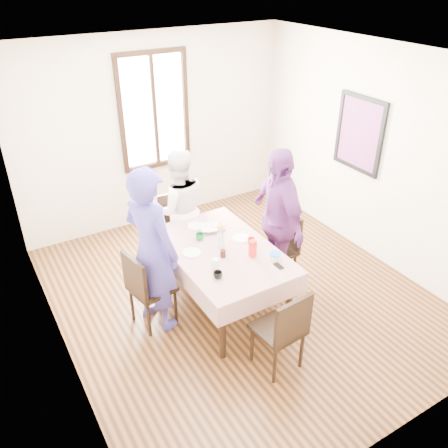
{
  "coord_description": "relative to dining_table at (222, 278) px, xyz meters",
  "views": [
    {
      "loc": [
        -2.4,
        -3.68,
        3.5
      ],
      "look_at": [
        -0.28,
        -0.12,
        1.1
      ],
      "focal_mm": 37.15,
      "sensor_mm": 36.0,
      "label": 1
    }
  ],
  "objects": [
    {
      "name": "plate_left",
      "position": [
        -0.31,
        0.1,
        0.39
      ],
      "size": [
        0.2,
        0.2,
        0.01
      ],
      "primitive_type": "cylinder",
      "color": "white",
      "rests_on": "tablecloth"
    },
    {
      "name": "juice_carton",
      "position": [
        0.21,
        -0.29,
        0.48
      ],
      "size": [
        0.06,
        0.06,
        0.19
      ],
      "primitive_type": "cube",
      "color": "red",
      "rests_on": "tablecloth"
    },
    {
      "name": "person_right",
      "position": [
        0.75,
        0.05,
        0.5
      ],
      "size": [
        0.57,
        1.08,
        1.75
      ],
      "primitive_type": "imported",
      "rotation": [
        0.0,
        0.0,
        -1.72
      ],
      "color": "#6D3079",
      "rests_on": "ground"
    },
    {
      "name": "person_left",
      "position": [
        -0.75,
        0.14,
        0.54
      ],
      "size": [
        0.65,
        0.78,
        1.83
      ],
      "primitive_type": "imported",
      "rotation": [
        0.0,
        0.0,
        1.94
      ],
      "color": "#43399C",
      "rests_on": "ground"
    },
    {
      "name": "back_wall",
      "position": [
        0.28,
        2.32,
        0.98
      ],
      "size": [
        4.0,
        0.0,
        4.0
      ],
      "primitive_type": "plane",
      "rotation": [
        1.57,
        0.0,
        0.0
      ],
      "color": "beige",
      "rests_on": "ground"
    },
    {
      "name": "ground",
      "position": [
        0.28,
        0.07,
        -0.38
      ],
      "size": [
        4.5,
        4.5,
        0.0
      ],
      "primitive_type": "plane",
      "color": "black",
      "rests_on": "ground"
    },
    {
      "name": "right_wall",
      "position": [
        2.28,
        0.07,
        0.98
      ],
      "size": [
        0.0,
        4.5,
        4.5
      ],
      "primitive_type": "plane",
      "rotation": [
        1.57,
        0.0,
        -1.57
      ],
      "color": "beige",
      "rests_on": "ground"
    },
    {
      "name": "flower_bunch",
      "position": [
        0.02,
        0.05,
        0.6
      ],
      "size": [
        0.09,
        0.09,
        0.1
      ],
      "primitive_type": null,
      "color": "yellow",
      "rests_on": "flower_vase"
    },
    {
      "name": "person_far",
      "position": [
        0.0,
        1.03,
        0.4
      ],
      "size": [
        0.86,
        0.73,
        1.55
      ],
      "primitive_type": "imported",
      "rotation": [
        0.0,
        0.0,
        2.94
      ],
      "color": "white",
      "rests_on": "ground"
    },
    {
      "name": "mug_flag",
      "position": [
        0.32,
        -0.09,
        0.43
      ],
      "size": [
        0.12,
        0.12,
        0.08
      ],
      "primitive_type": "imported",
      "rotation": [
        0.0,
        0.0,
        0.74
      ],
      "color": "red",
      "rests_on": "tablecloth"
    },
    {
      "name": "window_pane",
      "position": [
        0.28,
        2.31,
        1.27
      ],
      "size": [
        0.9,
        0.02,
        1.5
      ],
      "primitive_type": "cube",
      "color": "white",
      "rests_on": "back_wall"
    },
    {
      "name": "jam_jar",
      "position": [
        -0.07,
        -0.14,
        0.43
      ],
      "size": [
        0.06,
        0.06,
        0.08
      ],
      "primitive_type": "cylinder",
      "color": "black",
      "rests_on": "tablecloth"
    },
    {
      "name": "window_frame",
      "position": [
        0.28,
        2.3,
        1.27
      ],
      "size": [
        1.02,
        0.06,
        1.62
      ],
      "primitive_type": "cube",
      "color": "black",
      "rests_on": "back_wall"
    },
    {
      "name": "chair_near",
      "position": [
        0.0,
        -1.05,
        0.08
      ],
      "size": [
        0.45,
        0.45,
        0.91
      ],
      "primitive_type": "cube",
      "rotation": [
        0.0,
        0.0,
        0.08
      ],
      "color": "black",
      "rests_on": "ground"
    },
    {
      "name": "tablecloth",
      "position": [
        0.0,
        0.0,
        0.38
      ],
      "size": [
        1.05,
        1.64,
        0.01
      ],
      "primitive_type": "cube",
      "color": "#530509",
      "rests_on": "dining_table"
    },
    {
      "name": "plate_far",
      "position": [
        -0.01,
        0.57,
        0.39
      ],
      "size": [
        0.2,
        0.2,
        0.01
      ],
      "primitive_type": "cylinder",
      "color": "white",
      "rests_on": "tablecloth"
    },
    {
      "name": "smartphone",
      "position": [
        0.34,
        -0.58,
        0.39
      ],
      "size": [
        0.06,
        0.12,
        0.01
      ],
      "primitive_type": "cube",
      "color": "black",
      "rests_on": "tablecloth"
    },
    {
      "name": "dining_table",
      "position": [
        0.0,
        0.0,
        0.0
      ],
      "size": [
        0.93,
        1.52,
        0.75
      ],
      "primitive_type": "cube",
      "color": "black",
      "rests_on": "ground"
    },
    {
      "name": "butter_tub",
      "position": [
        0.38,
        -0.45,
        0.42
      ],
      "size": [
        0.12,
        0.12,
        0.06
      ],
      "primitive_type": "cylinder",
      "color": "white",
      "rests_on": "tablecloth"
    },
    {
      "name": "drinking_glass",
      "position": [
        -0.23,
        -0.27,
        0.44
      ],
      "size": [
        0.07,
        0.07,
        0.1
      ],
      "primitive_type": "cylinder",
      "color": "silver",
      "rests_on": "tablecloth"
    },
    {
      "name": "mug_green",
      "position": [
        -0.11,
        0.3,
        0.42
      ],
      "size": [
        0.13,
        0.13,
        0.07
      ],
      "primitive_type": "imported",
      "rotation": [
        0.0,
        0.0,
        -0.6
      ],
      "color": "#0C7226",
      "rests_on": "tablecloth"
    },
    {
      "name": "serving_bowl",
      "position": [
        0.07,
        0.41,
        0.42
      ],
      "size": [
        0.29,
        0.29,
        0.06
      ],
      "primitive_type": "imported",
      "rotation": [
        0.0,
        0.0,
        -0.35
      ],
      "color": "white",
      "rests_on": "tablecloth"
    },
    {
      "name": "flower_vase",
      "position": [
        0.02,
        0.05,
        0.47
      ],
      "size": [
        0.08,
        0.08,
        0.16
      ],
      "primitive_type": "cylinder",
      "color": "silver",
      "rests_on": "tablecloth"
    },
    {
      "name": "mug_black",
      "position": [
        -0.3,
        -0.43,
        0.42
      ],
      "size": [
        0.09,
        0.09,
        0.07
      ],
      "primitive_type": "imported",
      "rotation": [
        0.0,
        0.0,
        0.02
      ],
      "color": "black",
      "rests_on": "tablecloth"
    },
    {
      "name": "plate_right",
      "position": [
        0.3,
        0.08,
        0.39
      ],
      "size": [
        0.2,
        0.2,
        0.01
      ],
      "primitive_type": "cylinder",
      "color": "white",
      "rests_on": "tablecloth"
    },
    {
      "name": "butter_lid",
      "position": [
        0.38,
        -0.45,
        0.45
      ],
      "size": [
        0.12,
        0.12,
        0.01
      ],
      "primitive_type": "cylinder",
      "color": "blue",
      "rests_on": "butter_tub"
    },
    {
      "name": "chair_left",
      "position": [
        -0.78,
        0.14,
        0.08
      ],
      "size": [
        0.49,
        0.49,
        0.91
      ],
      "primitive_type": "cube",
      "rotation": [
        0.0,
        0.0,
        -1.4
      ],
      "color": "black",
      "rests_on": "ground"
    },
    {
      "name": "art_poster",
      "position": [
        2.26,
        0.37,
        1.18
      ],
      "size": [
        0.04,
        0.76,
        0.96
      ],
      "primitive_type": "cube",
      "color": "red",
      "rests_on": "right_wall"
    },
    {
      "name": "chair_right",
      "position": [
        0.78,
        0.05,
        0.08
      ],
      "size": [
        0.43,
        0.43,
        0.91
      ],
      "primitive_type": "cube",
      "rotation": [
        0.0,
        0.0,
        1.6
      ],
      "color": "black",
      "rests_on": "ground"
    },
    {
      "name": "chair_far",
      "position": [
        0.0,
        1.05,
        0.08
      ],
      "size": [
        0.46,
        0.46,
        0.91
      ],
      "primitive_type": "cube",
      "rotation": [
        0.0,
        0.0,
        3.04
      ],
      "color": "black",
      "rests_on": "ground"
    }
  ]
}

